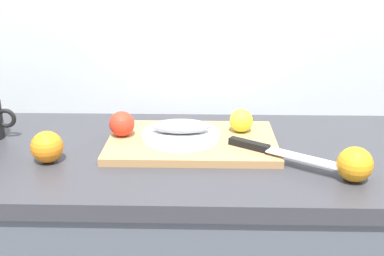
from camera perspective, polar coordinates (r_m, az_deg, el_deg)
name	(u,v)px	position (r m, az deg, el deg)	size (l,w,h in m)	color
back_wall	(236,2)	(1.49, 5.28, 14.81)	(3.20, 0.05, 2.50)	silver
cutting_board	(192,142)	(1.28, 0.00, -1.69)	(0.45, 0.29, 0.02)	tan
white_plate	(181,135)	(1.28, -1.33, -0.86)	(0.21, 0.21, 0.01)	white
fish_fillet	(181,126)	(1.27, -1.34, 0.21)	(0.16, 0.07, 0.04)	gray
chef_knife	(268,149)	(1.20, 9.08, -2.53)	(0.26, 0.19, 0.02)	silver
lemon_0	(241,121)	(1.32, 5.92, 0.90)	(0.06, 0.06, 0.06)	yellow
tomato_0	(122,124)	(1.30, -8.40, 0.50)	(0.07, 0.07, 0.07)	red
orange_0	(355,164)	(1.13, 18.94, -4.14)	(0.08, 0.08, 0.08)	orange
orange_2	(47,147)	(1.22, -16.98, -2.18)	(0.08, 0.08, 0.08)	orange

